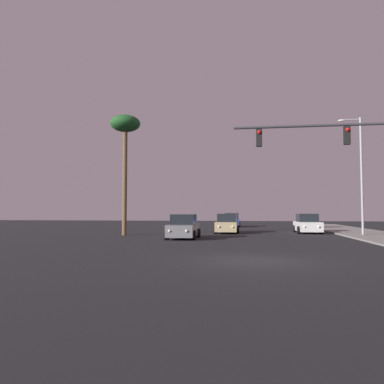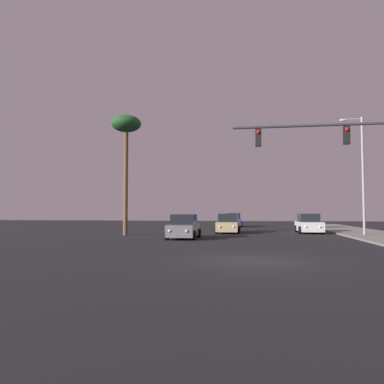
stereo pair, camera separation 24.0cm
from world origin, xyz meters
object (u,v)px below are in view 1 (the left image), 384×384
object	(u,v)px
car_grey	(183,227)
car_tan	(227,224)
car_white	(307,224)
street_lamp	(360,169)
car_blue	(232,221)
palm_tree_near	(125,131)
traffic_light_mast	(357,153)

from	to	relation	value
car_grey	car_tan	size ratio (longest dim) A/B	1.00
car_white	street_lamp	world-z (taller)	street_lamp
car_blue	street_lamp	world-z (taller)	street_lamp
street_lamp	palm_tree_near	bearing A→B (deg)	-175.70
car_blue	palm_tree_near	size ratio (longest dim) A/B	0.45
car_white	car_tan	distance (m)	6.99
traffic_light_mast	street_lamp	distance (m)	11.07
car_grey	street_lamp	size ratio (longest dim) A/B	0.48
car_white	car_tan	bearing A→B (deg)	6.02
car_tan	street_lamp	world-z (taller)	street_lamp
car_tan	traffic_light_mast	distance (m)	15.66
car_blue	street_lamp	bearing A→B (deg)	120.75
car_grey	car_white	xyz separation A→B (m)	(9.64, 7.93, 0.00)
street_lamp	palm_tree_near	world-z (taller)	palm_tree_near
palm_tree_near	street_lamp	bearing A→B (deg)	4.30
car_grey	car_white	world-z (taller)	same
car_white	traffic_light_mast	world-z (taller)	traffic_light_mast
car_grey	car_blue	distance (m)	20.68
car_white	car_blue	bearing A→B (deg)	-62.64
car_tan	traffic_light_mast	bearing A→B (deg)	118.68
car_blue	traffic_light_mast	distance (m)	28.11
street_lamp	palm_tree_near	distance (m)	18.52
car_white	car_grey	bearing A→B (deg)	37.80
car_blue	traffic_light_mast	xyz separation A→B (m)	(7.11, -26.89, 4.04)
car_white	traffic_light_mast	size ratio (longest dim) A/B	0.50
car_grey	car_blue	bearing A→B (deg)	-98.28
palm_tree_near	car_blue	bearing A→B (deg)	66.02
traffic_light_mast	palm_tree_near	size ratio (longest dim) A/B	0.91
car_white	traffic_light_mast	distance (m)	14.88
traffic_light_mast	street_lamp	world-z (taller)	street_lamp
car_grey	car_white	distance (m)	12.48
car_tan	traffic_light_mast	size ratio (longest dim) A/B	0.49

